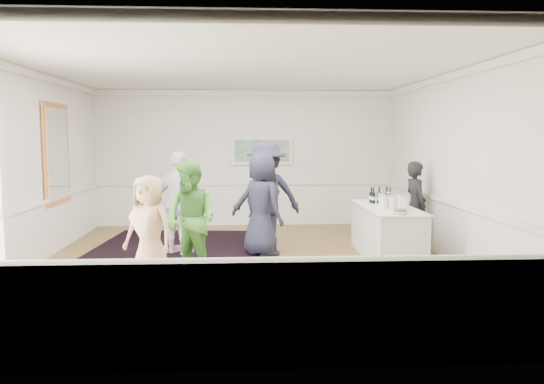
{
  "coord_description": "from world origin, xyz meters",
  "views": [
    {
      "loc": [
        -0.04,
        -8.62,
        2.12
      ],
      "look_at": [
        0.44,
        0.2,
        1.19
      ],
      "focal_mm": 35.0,
      "sensor_mm": 36.0,
      "label": 1
    }
  ],
  "objects": [
    {
      "name": "guest_tan",
      "position": [
        -1.39,
        -1.06,
        0.79
      ],
      "size": [
        0.91,
        0.8,
        1.57
      ],
      "primitive_type": "imported",
      "rotation": [
        0.0,
        0.0,
        -0.47
      ],
      "color": "tan",
      "rests_on": "floor"
    },
    {
      "name": "juice_pitchers",
      "position": [
        2.44,
        0.01,
        1.03
      ],
      "size": [
        0.38,
        0.66,
        0.24
      ],
      "color": "#82BD43",
      "rests_on": "serving_table"
    },
    {
      "name": "nut_bowl",
      "position": [
        2.41,
        -0.51,
        0.94
      ],
      "size": [
        0.24,
        0.24,
        0.08
      ],
      "color": "white",
      "rests_on": "serving_table"
    },
    {
      "name": "ceiling",
      "position": [
        0.0,
        0.0,
        3.2
      ],
      "size": [
        7.0,
        8.0,
        0.02
      ],
      "primitive_type": "cube",
      "color": "white",
      "rests_on": "wall_back"
    },
    {
      "name": "area_rug",
      "position": [
        -1.22,
        0.99,
        0.01
      ],
      "size": [
        3.65,
        4.6,
        0.02
      ],
      "primitive_type": "cube",
      "rotation": [
        0.0,
        0.0,
        -0.08
      ],
      "color": "black",
      "rests_on": "floor"
    },
    {
      "name": "wall_left",
      "position": [
        -3.5,
        0.0,
        1.6
      ],
      "size": [
        0.02,
        8.0,
        3.2
      ],
      "primitive_type": "cube",
      "color": "white",
      "rests_on": "floor"
    },
    {
      "name": "wall_right",
      "position": [
        3.5,
        0.0,
        1.6
      ],
      "size": [
        0.02,
        8.0,
        3.2
      ],
      "primitive_type": "cube",
      "color": "white",
      "rests_on": "floor"
    },
    {
      "name": "guest_green",
      "position": [
        -0.82,
        -0.78,
        0.88
      ],
      "size": [
        1.09,
        1.05,
        1.77
      ],
      "primitive_type": "imported",
      "rotation": [
        0.0,
        0.0,
        -0.64
      ],
      "color": "#54AA44",
      "rests_on": "floor"
    },
    {
      "name": "guest_dark_a",
      "position": [
        0.39,
        1.28,
        1.02
      ],
      "size": [
        1.44,
        1.0,
        2.03
      ],
      "primitive_type": "imported",
      "rotation": [
        0.0,
        0.0,
        3.35
      ],
      "color": "#202236",
      "rests_on": "floor"
    },
    {
      "name": "wine_bottles",
      "position": [
        2.46,
        0.86,
        1.06
      ],
      "size": [
        0.39,
        0.22,
        0.31
      ],
      "color": "black",
      "rests_on": "serving_table"
    },
    {
      "name": "wainscoting",
      "position": [
        0.0,
        0.0,
        0.5
      ],
      "size": [
        7.0,
        8.0,
        1.0
      ],
      "primitive_type": null,
      "color": "white",
      "rests_on": "floor"
    },
    {
      "name": "bartender",
      "position": [
        3.2,
        1.12,
        0.83
      ],
      "size": [
        0.47,
        0.65,
        1.65
      ],
      "primitive_type": "imported",
      "rotation": [
        0.0,
        0.0,
        1.7
      ],
      "color": "black",
      "rests_on": "floor"
    },
    {
      "name": "landscape_painting",
      "position": [
        0.4,
        3.95,
        1.78
      ],
      "size": [
        1.44,
        0.06,
        0.66
      ],
      "color": "white",
      "rests_on": "wall_back"
    },
    {
      "name": "floor",
      "position": [
        0.0,
        0.0,
        0.0
      ],
      "size": [
        8.0,
        8.0,
        0.0
      ],
      "primitive_type": "plane",
      "color": "olive",
      "rests_on": "ground"
    },
    {
      "name": "guest_navy",
      "position": [
        0.28,
        0.7,
        0.91
      ],
      "size": [
        1.0,
        1.06,
        1.83
      ],
      "primitive_type": "imported",
      "rotation": [
        0.0,
        0.0,
        2.21
      ],
      "color": "#202236",
      "rests_on": "floor"
    },
    {
      "name": "serving_table",
      "position": [
        2.45,
        0.38,
        0.46
      ],
      "size": [
        0.85,
        2.24,
        0.91
      ],
      "color": "silver",
      "rests_on": "floor"
    },
    {
      "name": "guest_dark_b",
      "position": [
        0.32,
        1.92,
        0.78
      ],
      "size": [
        0.64,
        0.49,
        1.57
      ],
      "primitive_type": "imported",
      "rotation": [
        0.0,
        0.0,
        3.35
      ],
      "color": "black",
      "rests_on": "floor"
    },
    {
      "name": "wall_front",
      "position": [
        0.0,
        -4.0,
        1.6
      ],
      "size": [
        7.0,
        0.02,
        3.2
      ],
      "primitive_type": "cube",
      "color": "white",
      "rests_on": "floor"
    },
    {
      "name": "ice_bucket",
      "position": [
        2.55,
        0.51,
        1.02
      ],
      "size": [
        0.26,
        0.26,
        0.25
      ],
      "primitive_type": "cylinder",
      "color": "silver",
      "rests_on": "serving_table"
    },
    {
      "name": "wall_back",
      "position": [
        0.0,
        4.0,
        1.6
      ],
      "size": [
        7.0,
        0.02,
        3.2
      ],
      "primitive_type": "cube",
      "color": "white",
      "rests_on": "floor"
    },
    {
      "name": "mirror",
      "position": [
        -3.45,
        1.3,
        1.8
      ],
      "size": [
        0.05,
        1.25,
        1.85
      ],
      "color": "#F29747",
      "rests_on": "wall_left"
    },
    {
      "name": "guest_lilac",
      "position": [
        -1.19,
        0.87,
        0.93
      ],
      "size": [
        1.16,
        0.97,
        1.86
      ],
      "primitive_type": "imported",
      "rotation": [
        0.0,
        0.0,
        2.57
      ],
      "color": "silver",
      "rests_on": "floor"
    }
  ]
}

